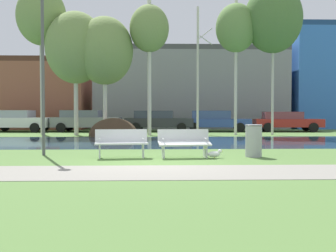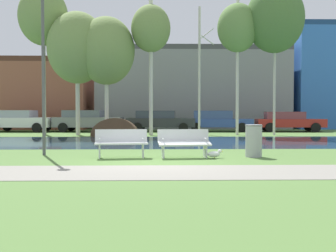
{
  "view_description": "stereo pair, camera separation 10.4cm",
  "coord_description": "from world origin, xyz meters",
  "px_view_note": "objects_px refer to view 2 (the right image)",
  "views": [
    {
      "loc": [
        0.04,
        -11.44,
        1.43
      ],
      "look_at": [
        0.47,
        1.81,
        0.96
      ],
      "focal_mm": 44.59,
      "sensor_mm": 36.0,
      "label": 1
    },
    {
      "loc": [
        0.15,
        -11.44,
        1.43
      ],
      "look_at": [
        0.47,
        1.81,
        0.96
      ],
      "focal_mm": 44.59,
      "sensor_mm": 36.0,
      "label": 2
    }
  ],
  "objects_px": {
    "trash_bin": "(254,140)",
    "parked_van_nearest_white": "(20,120)",
    "parked_hatch_third_dark": "(160,120)",
    "parked_suv_fifth_red": "(288,121)",
    "parked_wagon_fourth_blue": "(216,120)",
    "bench_left": "(121,143)",
    "seagull": "(215,154)",
    "bench_right": "(184,142)",
    "streetlamp": "(43,44)",
    "parked_sedan_second_grey": "(88,120)"
  },
  "relations": [
    {
      "from": "streetlamp",
      "to": "bench_left",
      "type": "bearing_deg",
      "value": -18.72
    },
    {
      "from": "bench_right",
      "to": "parked_van_nearest_white",
      "type": "relative_size",
      "value": 0.37
    },
    {
      "from": "bench_left",
      "to": "parked_van_nearest_white",
      "type": "distance_m",
      "value": 18.4
    },
    {
      "from": "parked_van_nearest_white",
      "to": "bench_left",
      "type": "bearing_deg",
      "value": -62.77
    },
    {
      "from": "parked_wagon_fourth_blue",
      "to": "parked_suv_fifth_red",
      "type": "height_order",
      "value": "parked_wagon_fourth_blue"
    },
    {
      "from": "bench_left",
      "to": "streetlamp",
      "type": "xyz_separation_m",
      "value": [
        -2.59,
        0.88,
        3.11
      ]
    },
    {
      "from": "trash_bin",
      "to": "seagull",
      "type": "bearing_deg",
      "value": -165.18
    },
    {
      "from": "parked_hatch_third_dark",
      "to": "parked_suv_fifth_red",
      "type": "xyz_separation_m",
      "value": [
        8.98,
        -0.25,
        -0.03
      ]
    },
    {
      "from": "streetlamp",
      "to": "seagull",
      "type": "bearing_deg",
      "value": -10.67
    },
    {
      "from": "bench_right",
      "to": "parked_sedan_second_grey",
      "type": "height_order",
      "value": "parked_sedan_second_grey"
    },
    {
      "from": "parked_van_nearest_white",
      "to": "parked_wagon_fourth_blue",
      "type": "relative_size",
      "value": 0.92
    },
    {
      "from": "parked_suv_fifth_red",
      "to": "streetlamp",
      "type": "bearing_deg",
      "value": -129.95
    },
    {
      "from": "streetlamp",
      "to": "parked_wagon_fourth_blue",
      "type": "xyz_separation_m",
      "value": [
        7.81,
        15.5,
        -2.81
      ]
    },
    {
      "from": "trash_bin",
      "to": "seagull",
      "type": "relative_size",
      "value": 2.11
    },
    {
      "from": "parked_sedan_second_grey",
      "to": "streetlamp",
      "type": "bearing_deg",
      "value": -85.61
    },
    {
      "from": "bench_left",
      "to": "parked_hatch_third_dark",
      "type": "distance_m",
      "value": 16.48
    },
    {
      "from": "streetlamp",
      "to": "parked_suv_fifth_red",
      "type": "height_order",
      "value": "streetlamp"
    },
    {
      "from": "bench_right",
      "to": "parked_wagon_fourth_blue",
      "type": "xyz_separation_m",
      "value": [
        3.3,
        16.37,
        0.3
      ]
    },
    {
      "from": "trash_bin",
      "to": "parked_van_nearest_white",
      "type": "xyz_separation_m",
      "value": [
        -12.53,
        16.17,
        0.26
      ]
    },
    {
      "from": "bench_left",
      "to": "seagull",
      "type": "xyz_separation_m",
      "value": [
        2.85,
        -0.15,
        -0.34
      ]
    },
    {
      "from": "streetlamp",
      "to": "parked_van_nearest_white",
      "type": "relative_size",
      "value": 1.2
    },
    {
      "from": "bench_right",
      "to": "streetlamp",
      "type": "bearing_deg",
      "value": 169.0
    },
    {
      "from": "streetlamp",
      "to": "parked_van_nearest_white",
      "type": "height_order",
      "value": "streetlamp"
    },
    {
      "from": "parked_van_nearest_white",
      "to": "parked_hatch_third_dark",
      "type": "xyz_separation_m",
      "value": [
        9.67,
        0.07,
        -0.01
      ]
    },
    {
      "from": "seagull",
      "to": "parked_suv_fifth_red",
      "type": "bearing_deg",
      "value": 65.65
    },
    {
      "from": "parked_suv_fifth_red",
      "to": "parked_wagon_fourth_blue",
      "type": "bearing_deg",
      "value": 177.82
    },
    {
      "from": "seagull",
      "to": "parked_suv_fifth_red",
      "type": "height_order",
      "value": "parked_suv_fifth_red"
    },
    {
      "from": "parked_van_nearest_white",
      "to": "parked_hatch_third_dark",
      "type": "height_order",
      "value": "parked_van_nearest_white"
    },
    {
      "from": "parked_hatch_third_dark",
      "to": "parked_suv_fifth_red",
      "type": "height_order",
      "value": "parked_hatch_third_dark"
    },
    {
      "from": "trash_bin",
      "to": "parked_van_nearest_white",
      "type": "bearing_deg",
      "value": 127.77
    },
    {
      "from": "bench_right",
      "to": "trash_bin",
      "type": "xyz_separation_m",
      "value": [
        2.19,
        0.19,
        0.05
      ]
    },
    {
      "from": "trash_bin",
      "to": "bench_right",
      "type": "bearing_deg",
      "value": -175.1
    },
    {
      "from": "parked_hatch_third_dark",
      "to": "parked_suv_fifth_red",
      "type": "relative_size",
      "value": 1.02
    },
    {
      "from": "bench_left",
      "to": "parked_sedan_second_grey",
      "type": "height_order",
      "value": "parked_sedan_second_grey"
    },
    {
      "from": "streetlamp",
      "to": "parked_sedan_second_grey",
      "type": "bearing_deg",
      "value": 94.39
    },
    {
      "from": "bench_right",
      "to": "parked_sedan_second_grey",
      "type": "bearing_deg",
      "value": 109.21
    },
    {
      "from": "bench_left",
      "to": "parked_suv_fifth_red",
      "type": "bearing_deg",
      "value": 57.69
    },
    {
      "from": "parked_sedan_second_grey",
      "to": "parked_suv_fifth_red",
      "type": "distance_m",
      "value": 14.01
    },
    {
      "from": "streetlamp",
      "to": "parked_hatch_third_dark",
      "type": "relative_size",
      "value": 1.1
    },
    {
      "from": "trash_bin",
      "to": "parked_sedan_second_grey",
      "type": "relative_size",
      "value": 0.21
    },
    {
      "from": "bench_right",
      "to": "parked_hatch_third_dark",
      "type": "xyz_separation_m",
      "value": [
        -0.67,
        16.43,
        0.3
      ]
    },
    {
      "from": "parked_van_nearest_white",
      "to": "seagull",
      "type": "bearing_deg",
      "value": -55.69
    },
    {
      "from": "parked_hatch_third_dark",
      "to": "parked_wagon_fourth_blue",
      "type": "bearing_deg",
      "value": -0.8
    },
    {
      "from": "streetlamp",
      "to": "trash_bin",
      "type": "bearing_deg",
      "value": -5.87
    },
    {
      "from": "parked_van_nearest_white",
      "to": "bench_right",
      "type": "bearing_deg",
      "value": -57.71
    },
    {
      "from": "parked_van_nearest_white",
      "to": "parked_wagon_fourth_blue",
      "type": "bearing_deg",
      "value": 0.04
    },
    {
      "from": "parked_sedan_second_grey",
      "to": "parked_hatch_third_dark",
      "type": "relative_size",
      "value": 0.98
    },
    {
      "from": "bench_left",
      "to": "streetlamp",
      "type": "height_order",
      "value": "streetlamp"
    },
    {
      "from": "parked_sedan_second_grey",
      "to": "parked_van_nearest_white",
      "type": "bearing_deg",
      "value": 179.77
    },
    {
      "from": "seagull",
      "to": "parked_wagon_fourth_blue",
      "type": "distance_m",
      "value": 16.7
    }
  ]
}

